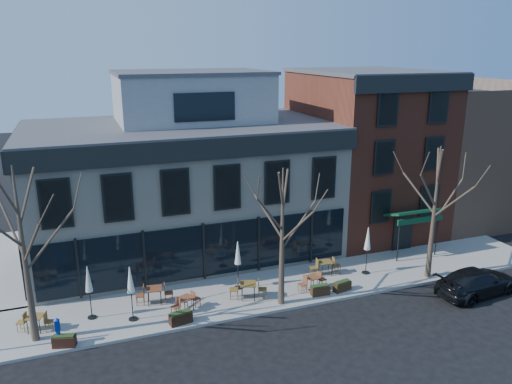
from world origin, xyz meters
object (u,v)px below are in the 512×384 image
object	(u,v)px
call_box	(58,331)
parked_sedan	(477,282)
cafe_set_0	(36,321)
umbrella_0	(88,282)

from	to	relation	value
call_box	parked_sedan	bearing A→B (deg)	-6.35
parked_sedan	cafe_set_0	distance (m)	22.05
parked_sedan	call_box	bearing A→B (deg)	76.75
call_box	umbrella_0	bearing A→B (deg)	52.41
call_box	umbrella_0	xyz separation A→B (m)	(1.44, 1.87, 1.19)
call_box	umbrella_0	distance (m)	2.64
call_box	cafe_set_0	size ratio (longest dim) A/B	0.75
parked_sedan	cafe_set_0	xyz separation A→B (m)	(-21.71, 3.88, -0.09)
cafe_set_0	umbrella_0	world-z (taller)	umbrella_0
parked_sedan	umbrella_0	distance (m)	19.77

